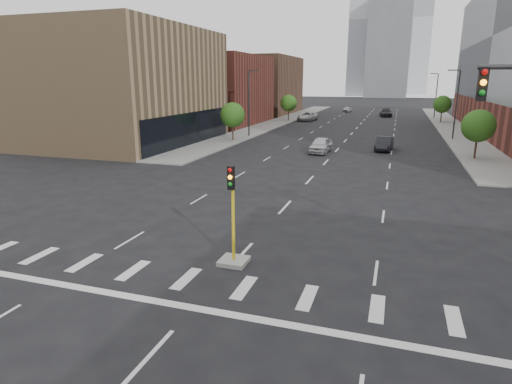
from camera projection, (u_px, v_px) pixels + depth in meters
The scene contains 21 objects.
sidewalk_left_far at pixel (282, 121), 83.03m from camera, with size 5.00×92.00×0.15m, color gray.
sidewalk_right_far at pixel (450, 126), 73.98m from camera, with size 5.00×92.00×0.15m, color gray.
building_left_mid at pixel (118, 86), 53.81m from camera, with size 20.00×24.00×14.00m, color #957754.
building_left_far_a at pixel (205, 90), 77.94m from camera, with size 20.00×22.00×12.00m, color brown.
building_left_far_b at pixel (251, 85), 101.70m from camera, with size 20.00×24.00×13.00m, color brown.
tower_left at pixel (375, 21), 206.13m from camera, with size 22.00×22.00×70.00m, color #B2B7BC.
tower_right at pixel (413, 19), 236.17m from camera, with size 20.00×20.00×80.00m, color #B2B7BC.
tower_mid at pixel (389, 46), 188.66m from camera, with size 18.00×18.00×44.00m, color slate.
median_traffic_signal at pixel (233, 243), 18.53m from camera, with size 1.20×1.20×4.40m.
streetlight_right_a at pixel (456, 102), 55.74m from camera, with size 1.60×0.22×9.07m.
streetlight_right_b at pixel (436, 94), 87.89m from camera, with size 1.60×0.22×9.07m.
streetlight_left at pixel (249, 101), 59.25m from camera, with size 1.60×0.22×9.07m.
tree_left_near at pixel (233, 115), 55.24m from camera, with size 3.20×3.20×4.85m.
tree_left_far at pixel (289, 103), 82.80m from camera, with size 3.20×3.20×4.85m.
tree_right_near at pixel (478, 126), 42.20m from camera, with size 3.20×3.20×4.85m.
tree_right_far at pixel (442, 104), 78.94m from camera, with size 3.20×3.20×4.85m.
car_near_left at pixel (321, 145), 47.14m from camera, with size 1.97×4.90×1.67m, color silver.
car_mid_right at pixel (384, 144), 48.61m from camera, with size 1.64×4.70×1.55m, color black.
car_far_left at pixel (307, 116), 83.66m from camera, with size 2.83×6.14×1.71m, color #B4B4B4.
car_deep_right at pixel (386, 113), 92.75m from camera, with size 2.38×5.84×1.70m, color black.
car_distant at pixel (347, 109), 105.80m from camera, with size 1.58×3.94×1.34m, color #B6B6BB.
Camera 1 is at (6.36, -7.21, 7.84)m, focal length 30.00 mm.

